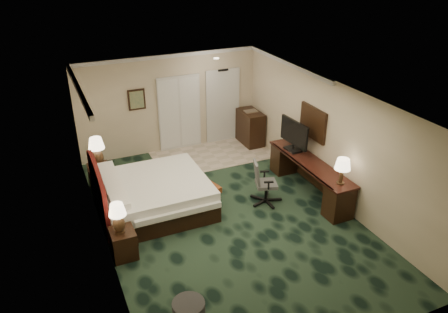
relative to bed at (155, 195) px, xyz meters
name	(u,v)px	position (x,y,z in m)	size (l,w,h in m)	color
floor	(226,217)	(1.28, -0.91, -0.35)	(5.00, 7.50, 0.00)	black
ceiling	(226,97)	(1.28, -0.91, 2.35)	(5.00, 7.50, 0.00)	white
wall_back	(170,104)	(1.28, 2.84, 1.00)	(5.00, 0.00, 2.70)	#BDAE90
wall_front	(343,281)	(1.28, -4.66, 1.00)	(5.00, 0.00, 2.70)	#BDAE90
wall_left	(100,186)	(-1.22, -0.91, 1.00)	(0.00, 7.50, 2.70)	#BDAE90
wall_right	(329,140)	(3.78, -0.91, 1.00)	(0.00, 7.50, 2.70)	#BDAE90
crown_molding	(226,99)	(1.28, -0.91, 2.30)	(5.00, 7.50, 0.10)	silver
tile_patch	(213,155)	(2.18, 1.99, -0.35)	(3.20, 1.70, 0.01)	#B4A58F
headboard	(98,191)	(-1.16, 0.09, 0.35)	(0.12, 2.00, 1.40)	#520F08
entry_door	(223,106)	(2.83, 2.81, 0.70)	(1.02, 0.06, 2.18)	silver
closet_doors	(180,113)	(1.53, 2.80, 0.70)	(1.20, 0.06, 2.10)	silver
wall_art	(137,100)	(0.38, 2.80, 1.25)	(0.45, 0.06, 0.55)	#4A6F58
wall_mirror	(313,123)	(3.74, -0.31, 1.20)	(0.05, 0.95, 0.75)	white
bed	(155,195)	(0.00, 0.00, 0.00)	(2.23, 2.07, 0.71)	white
nightstand_near	(124,243)	(-0.98, -1.29, -0.08)	(0.44, 0.50, 0.55)	black
nightstand_far	(100,178)	(-0.95, 1.38, -0.05)	(0.48, 0.55, 0.61)	black
lamp_near	(118,218)	(-1.02, -1.29, 0.50)	(0.32, 0.32, 0.60)	black
lamp_far	(97,152)	(-0.93, 1.43, 0.60)	(0.37, 0.37, 0.70)	black
bed_bench	(197,188)	(1.01, 0.15, -0.13)	(0.45, 1.30, 0.44)	maroon
ottoman	(189,312)	(-0.40, -3.27, -0.17)	(0.51, 0.51, 0.36)	#2E2E34
desk	(309,177)	(3.47, -0.74, 0.04)	(0.59, 2.75, 0.79)	black
tv	(294,136)	(3.43, -0.04, 0.82)	(0.08, 0.98, 0.76)	black
desk_lamp	(342,171)	(3.48, -1.81, 0.73)	(0.33, 0.33, 0.58)	black
desk_chair	(266,182)	(2.35, -0.71, 0.16)	(0.60, 0.56, 1.02)	#515255
minibar	(250,128)	(3.48, 2.29, 0.13)	(0.51, 0.92, 0.97)	black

